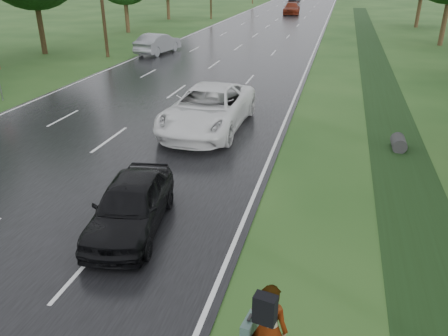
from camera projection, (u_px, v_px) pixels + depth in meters
road at (263, 30)px, 50.68m from camera, size 14.00×180.00×0.04m
edge_stripe_east at (322, 31)px, 49.13m from camera, size 0.12×180.00×0.01m
edge_stripe_west at (208, 28)px, 52.22m from camera, size 0.12×180.00×0.01m
center_line at (263, 29)px, 50.67m from camera, size 0.12×180.00×0.01m
drainage_ditch at (383, 93)px, 24.91m from camera, size 2.20×120.00×0.56m
pedestrian at (268, 327)px, 7.43m from camera, size 0.87×0.84×1.83m
white_pickup at (208, 108)px, 18.96m from camera, size 3.15×6.67×1.84m
dark_sedan at (131, 205)px, 11.65m from camera, size 2.35×4.47×1.45m
silver_sedan at (158, 43)px, 36.16m from camera, size 2.47×5.12×1.62m
far_car_red at (292, 8)px, 67.28m from camera, size 2.71×5.98×1.70m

